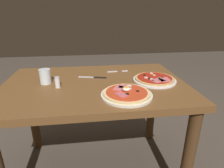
# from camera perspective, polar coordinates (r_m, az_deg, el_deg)

# --- Properties ---
(ground_plane) EXTENTS (8.00, 8.00, 0.00)m
(ground_plane) POSITION_cam_1_polar(r_m,az_deg,el_deg) (1.63, -4.33, -24.04)
(ground_plane) COLOR #4C4238
(dining_table) EXTENTS (1.17, 0.79, 0.72)m
(dining_table) POSITION_cam_1_polar(r_m,az_deg,el_deg) (1.27, -5.09, -4.53)
(dining_table) COLOR brown
(dining_table) RESTS_ON ground
(pizza_foreground) EXTENTS (0.28, 0.28, 0.05)m
(pizza_foreground) POSITION_cam_1_polar(r_m,az_deg,el_deg) (1.03, 4.41, -2.96)
(pizza_foreground) COLOR silver
(pizza_foreground) RESTS_ON dining_table
(pizza_across_left) EXTENTS (0.28, 0.28, 0.03)m
(pizza_across_left) POSITION_cam_1_polar(r_m,az_deg,el_deg) (1.28, 12.75, 1.39)
(pizza_across_left) COLOR white
(pizza_across_left) RESTS_ON dining_table
(water_glass_near) EXTENTS (0.07, 0.07, 0.09)m
(water_glass_near) POSITION_cam_1_polar(r_m,az_deg,el_deg) (1.27, -19.50, 1.91)
(water_glass_near) COLOR silver
(water_glass_near) RESTS_ON dining_table
(fork) EXTENTS (0.16, 0.02, 0.00)m
(fork) POSITION_cam_1_polar(r_m,az_deg,el_deg) (1.44, 1.20, 3.84)
(fork) COLOR silver
(fork) RESTS_ON dining_table
(knife) EXTENTS (0.19, 0.06, 0.01)m
(knife) POSITION_cam_1_polar(r_m,az_deg,el_deg) (1.31, -5.33, 2.01)
(knife) COLOR silver
(knife) RESTS_ON dining_table
(salt_shaker) EXTENTS (0.03, 0.03, 0.07)m
(salt_shaker) POSITION_cam_1_polar(r_m,az_deg,el_deg) (1.18, -16.17, 0.46)
(salt_shaker) COLOR white
(salt_shaker) RESTS_ON dining_table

